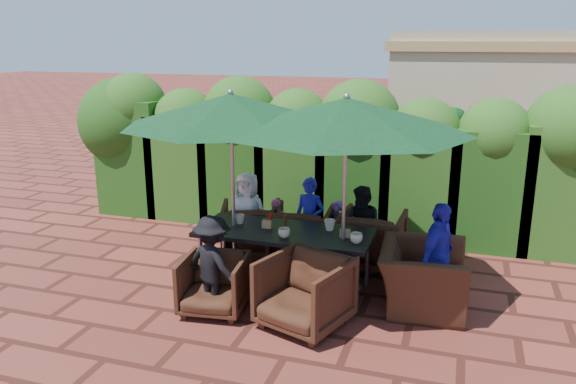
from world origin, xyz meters
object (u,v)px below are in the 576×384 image
(umbrella_left, at_px, (231,110))
(umbrella_right, at_px, (346,115))
(chair_near_right, at_px, (304,289))
(chair_far_mid, at_px, (301,231))
(chair_far_left, at_px, (252,227))
(dining_table, at_px, (285,236))
(chair_near_left, at_px, (214,281))
(chair_end_right, at_px, (423,267))
(chair_far_right, at_px, (372,237))

(umbrella_left, height_order, umbrella_right, same)
(umbrella_left, bearing_deg, chair_near_right, -37.24)
(umbrella_left, xyz_separation_m, chair_near_right, (1.19, -0.91, -1.78))
(umbrella_right, distance_m, chair_far_mid, 2.21)
(umbrella_right, distance_m, chair_far_left, 2.54)
(dining_table, relative_size, chair_near_left, 2.96)
(dining_table, xyz_separation_m, chair_far_mid, (-0.06, 0.94, -0.25))
(chair_near_right, height_order, chair_end_right, chair_end_right)
(chair_far_mid, bearing_deg, umbrella_left, 51.88)
(umbrella_right, relative_size, chair_far_left, 3.34)
(umbrella_right, height_order, chair_near_left, umbrella_right)
(chair_far_left, height_order, chair_near_right, chair_near_right)
(chair_end_right, bearing_deg, chair_far_mid, 57.55)
(chair_far_right, bearing_deg, chair_near_right, 79.64)
(chair_end_right, bearing_deg, umbrella_left, 85.83)
(chair_far_left, bearing_deg, chair_end_right, 140.60)
(chair_far_left, height_order, chair_near_left, chair_far_left)
(chair_near_left, bearing_deg, chair_end_right, 13.94)
(chair_far_right, relative_size, chair_near_right, 1.00)
(chair_far_left, xyz_separation_m, chair_end_right, (2.47, -0.90, 0.06))
(chair_far_right, relative_size, chair_near_left, 1.19)
(chair_far_left, xyz_separation_m, chair_near_right, (1.30, -1.78, 0.00))
(chair_near_right, bearing_deg, chair_far_right, 96.60)
(dining_table, relative_size, chair_near_right, 2.50)
(dining_table, distance_m, chair_near_right, 1.06)
(dining_table, distance_m, chair_end_right, 1.70)
(dining_table, relative_size, chair_far_mid, 2.54)
(chair_near_left, xyz_separation_m, chair_end_right, (2.25, 0.86, 0.12))
(chair_near_left, bearing_deg, chair_far_left, 90.25)
(dining_table, bearing_deg, umbrella_left, 179.45)
(umbrella_left, height_order, chair_near_right, umbrella_left)
(dining_table, bearing_deg, chair_far_right, 46.37)
(dining_table, height_order, chair_far_right, chair_far_right)
(dining_table, xyz_separation_m, umbrella_right, (0.75, -0.07, 1.54))
(umbrella_right, distance_m, chair_far_right, 2.07)
(umbrella_right, xyz_separation_m, chair_end_right, (0.94, 0.06, -1.73))
(umbrella_right, height_order, chair_far_right, umbrella_right)
(chair_far_right, bearing_deg, chair_far_mid, 3.98)
(chair_end_right, bearing_deg, chair_far_left, 66.43)
(umbrella_left, xyz_separation_m, chair_far_mid, (0.62, 0.94, -1.79))
(dining_table, distance_m, chair_far_right, 1.37)
(umbrella_left, distance_m, umbrella_right, 1.43)
(umbrella_right, height_order, chair_end_right, umbrella_right)
(dining_table, relative_size, chair_far_left, 2.53)
(chair_near_left, xyz_separation_m, chair_near_right, (1.08, -0.03, 0.07))
(dining_table, bearing_deg, umbrella_right, -5.41)
(umbrella_right, bearing_deg, chair_far_right, 80.17)
(umbrella_left, height_order, chair_near_left, umbrella_left)
(umbrella_left, height_order, chair_far_right, umbrella_left)
(umbrella_left, height_order, chair_far_left, umbrella_left)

